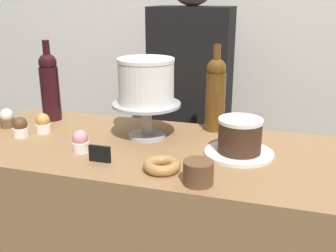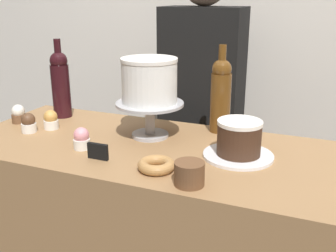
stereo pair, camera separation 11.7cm
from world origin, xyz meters
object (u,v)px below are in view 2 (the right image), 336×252
Objects in this scene: cookie_stack at (189,174)px; price_sign_chalkboard at (98,151)px; wine_bottle_amber at (221,94)px; cupcake_caramel at (51,120)px; wine_bottle_dark_red at (60,83)px; cake_stand_pedestal at (150,113)px; cupcake_chocolate at (29,123)px; white_layer_cake at (149,81)px; donut_maple at (156,165)px; cupcake_vanilla at (18,114)px; cupcake_strawberry at (82,139)px; chocolate_round_cake at (239,138)px; barista_figure at (201,129)px.

cookie_stack is 0.33m from price_sign_chalkboard.
wine_bottle_amber is 0.66m from cupcake_caramel.
cupcake_caramel is (0.06, -0.15, -0.11)m from wine_bottle_dark_red.
cake_stand_pedestal is 0.75× the size of wine_bottle_amber.
white_layer_cake is at bearing 16.24° from cupcake_chocolate.
wine_bottle_amber is 4.65× the size of price_sign_chalkboard.
white_layer_cake reaches higher than donut_maple.
cupcake_caramel is 0.70m from cookie_stack.
cupcake_vanilla is 1.06× the size of price_sign_chalkboard.
wine_bottle_amber reaches higher than donut_maple.
cupcake_caramel is 0.38m from price_sign_chalkboard.
cake_stand_pedestal reaches higher than cupcake_caramel.
white_layer_cake is 0.35m from donut_maple.
wine_bottle_dark_red reaches higher than cake_stand_pedestal.
cupcake_strawberry is at bearing 168.12° from donut_maple.
chocolate_round_cake is at bearing -61.04° from wine_bottle_amber.
barista_figure reaches higher than donut_maple.
cake_stand_pedestal is at bearing 16.24° from cupcake_chocolate.
barista_figure is (0.60, 0.53, -0.15)m from cupcake_vanilla.
barista_figure is at bearing 97.47° from donut_maple.
chocolate_round_cake is 0.26m from cookie_stack.
cupcake_chocolate is 0.60m from donut_maple.
cake_stand_pedestal is 0.57m from cupcake_vanilla.
wine_bottle_amber is 0.46m from barista_figure.
price_sign_chalkboard is (-0.41, -0.19, -0.04)m from chocolate_round_cake.
cupcake_strawberry is 0.44m from cookie_stack.
cookie_stack is (0.65, -0.25, -0.00)m from cupcake_caramel.
cake_stand_pedestal is 0.30m from donut_maple.
chocolate_round_cake is 1.91× the size of cupcake_chocolate.
cookie_stack is at bearing -74.64° from barista_figure.
cupcake_strawberry is at bearing -106.74° from barista_figure.
cupcake_chocolate is (0.01, -0.22, -0.11)m from wine_bottle_dark_red.
cupcake_strawberry is at bearing -137.25° from wine_bottle_amber.
cupcake_caramel is 1.00× the size of cupcake_strawberry.
cupcake_vanilla is (-0.78, -0.20, -0.11)m from wine_bottle_amber.
barista_figure is at bearing 118.36° from chocolate_round_cake.
white_layer_cake reaches higher than cupcake_strawberry.
chocolate_round_cake reaches higher than cupcake_strawberry.
donut_maple is 0.76m from barista_figure.
cookie_stack is 0.05× the size of barista_figure.
cupcake_vanilla is 1.00× the size of cupcake_chocolate.
white_layer_cake reaches higher than cupcake_chocolate.
wine_bottle_dark_red reaches higher than cupcake_vanilla.
wine_bottle_amber reaches higher than chocolate_round_cake.
cookie_stack is at bearing -50.08° from white_layer_cake.
chocolate_round_cake is at bearing 14.20° from cupcake_strawberry.
cake_stand_pedestal is 0.75× the size of wine_bottle_dark_red.
cupcake_chocolate is at bearing 166.40° from cupcake_strawberry.
cupcake_vanilla is (-0.17, 0.01, 0.00)m from cupcake_caramel.
white_layer_cake is at bearing 5.17° from cupcake_vanilla.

